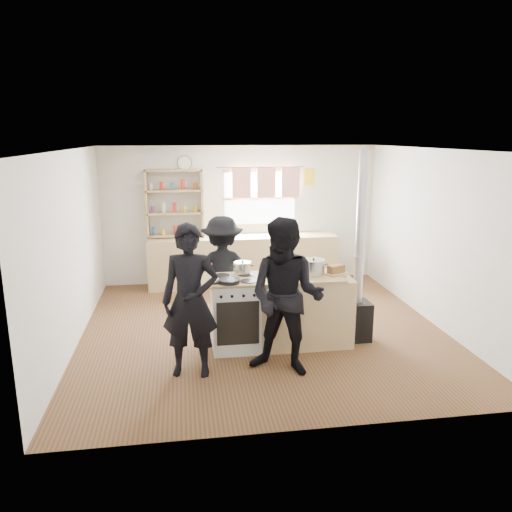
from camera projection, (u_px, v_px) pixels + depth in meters
name	position (u px, v px, depth m)	size (l,w,h in m)	color
ground	(263.00, 330.00, 7.07)	(5.00, 5.00, 0.01)	brown
back_counter	(243.00, 261.00, 9.09)	(3.40, 0.55, 0.90)	tan
shelving_unit	(174.00, 203.00, 8.78)	(1.00, 0.28, 1.20)	tan
thermos	(284.00, 227.00, 9.06)	(0.10, 0.10, 0.31)	silver
cooking_island	(281.00, 311.00, 6.45)	(1.97, 0.64, 0.93)	white
skillet_greens	(229.00, 281.00, 6.05)	(0.34, 0.34, 0.05)	black
roast_tray	(285.00, 275.00, 6.27)	(0.36, 0.33, 0.07)	silver
stockpot_stove	(243.00, 268.00, 6.45)	(0.22, 0.22, 0.18)	#B3B3B5
stockpot_counter	(313.00, 267.00, 6.40)	(0.30, 0.30, 0.22)	#B4B4B7
bread_board	(336.00, 270.00, 6.43)	(0.34, 0.30, 0.12)	tan
flue_heater	(357.00, 293.00, 6.59)	(0.35, 0.35, 2.50)	black
person_near_left	(190.00, 301.00, 5.57)	(0.64, 0.42, 1.75)	black
person_near_right	(286.00, 298.00, 5.60)	(0.88, 0.69, 1.81)	black
person_far	(223.00, 272.00, 7.07)	(1.03, 0.59, 1.59)	black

